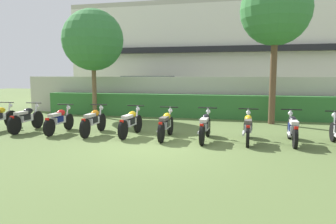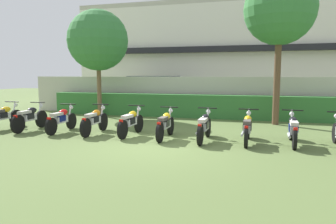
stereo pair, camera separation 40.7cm
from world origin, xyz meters
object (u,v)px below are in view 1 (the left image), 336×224
(motorcycle_in_row_2, at_px, (59,120))
(motorcycle_in_row_8, at_px, (292,128))
(tree_far_side, at_px, (276,11))
(motorcycle_in_row_7, at_px, (248,127))
(motorcycle_in_row_1, at_px, (26,118))
(motorcycle_in_row_5, at_px, (166,124))
(parked_car, at_px, (150,92))
(motorcycle_in_row_3, at_px, (93,121))
(motorcycle_in_row_6, at_px, (205,126))
(tree_near_inspector, at_px, (93,40))
(motorcycle_in_row_4, at_px, (131,122))

(motorcycle_in_row_2, bearing_deg, motorcycle_in_row_8, -91.30)
(tree_far_side, distance_m, motorcycle_in_row_7, 5.57)
(motorcycle_in_row_1, bearing_deg, motorcycle_in_row_5, -93.49)
(parked_car, distance_m, motorcycle_in_row_3, 8.19)
(tree_far_side, height_order, motorcycle_in_row_6, tree_far_side)
(motorcycle_in_row_6, relative_size, motorcycle_in_row_8, 1.01)
(tree_near_inspector, height_order, motorcycle_in_row_1, tree_near_inspector)
(tree_far_side, distance_m, motorcycle_in_row_2, 9.06)
(parked_car, bearing_deg, motorcycle_in_row_1, -98.57)
(motorcycle_in_row_7, bearing_deg, motorcycle_in_row_2, 90.80)
(motorcycle_in_row_5, bearing_deg, motorcycle_in_row_7, -89.46)
(parked_car, bearing_deg, motorcycle_in_row_6, -57.48)
(motorcycle_in_row_4, bearing_deg, motorcycle_in_row_6, -91.64)
(tree_far_side, relative_size, motorcycle_in_row_5, 3.18)
(tree_far_side, bearing_deg, motorcycle_in_row_4, -142.22)
(motorcycle_in_row_2, height_order, motorcycle_in_row_8, same)
(tree_near_inspector, height_order, motorcycle_in_row_4, tree_near_inspector)
(motorcycle_in_row_2, bearing_deg, parked_car, -7.78)
(motorcycle_in_row_1, xyz_separation_m, motorcycle_in_row_6, (6.26, -0.11, -0.01))
(tree_near_inspector, xyz_separation_m, motorcycle_in_row_2, (0.76, -4.22, -3.12))
(motorcycle_in_row_7, bearing_deg, parked_car, 34.49)
(motorcycle_in_row_4, bearing_deg, motorcycle_in_row_5, -94.76)
(motorcycle_in_row_4, distance_m, motorcycle_in_row_7, 3.68)
(motorcycle_in_row_3, bearing_deg, motorcycle_in_row_5, -94.59)
(motorcycle_in_row_6, bearing_deg, tree_near_inspector, 54.44)
(motorcycle_in_row_1, distance_m, motorcycle_in_row_8, 8.76)
(parked_car, height_order, motorcycle_in_row_1, parked_car)
(motorcycle_in_row_2, relative_size, motorcycle_in_row_5, 0.99)
(motorcycle_in_row_4, bearing_deg, motorcycle_in_row_1, 93.62)
(motorcycle_in_row_2, bearing_deg, tree_far_side, -64.82)
(motorcycle_in_row_1, relative_size, motorcycle_in_row_2, 1.06)
(motorcycle_in_row_6, height_order, motorcycle_in_row_8, motorcycle_in_row_6)
(motorcycle_in_row_2, xyz_separation_m, motorcycle_in_row_5, (3.76, -0.09, 0.00))
(motorcycle_in_row_8, bearing_deg, motorcycle_in_row_1, 92.69)
(motorcycle_in_row_2, xyz_separation_m, motorcycle_in_row_3, (1.27, 0.01, 0.01))
(motorcycle_in_row_2, height_order, motorcycle_in_row_5, motorcycle_in_row_5)
(motorcycle_in_row_6, height_order, motorcycle_in_row_7, motorcycle_in_row_6)
(parked_car, bearing_deg, motorcycle_in_row_3, -81.03)
(parked_car, relative_size, motorcycle_in_row_5, 2.55)
(tree_far_side, xyz_separation_m, motorcycle_in_row_5, (-3.48, -3.79, -3.99))
(motorcycle_in_row_2, relative_size, motorcycle_in_row_8, 0.96)
(parked_car, xyz_separation_m, motorcycle_in_row_8, (6.64, -8.10, -0.49))
(parked_car, height_order, motorcycle_in_row_6, parked_car)
(parked_car, xyz_separation_m, tree_far_side, (6.40, -4.48, 3.50))
(tree_near_inspector, bearing_deg, parked_car, 67.97)
(motorcycle_in_row_5, bearing_deg, tree_near_inspector, 46.03)
(motorcycle_in_row_1, bearing_deg, motorcycle_in_row_4, -91.47)
(motorcycle_in_row_6, xyz_separation_m, motorcycle_in_row_8, (2.50, 0.19, -0.01))
(motorcycle_in_row_3, bearing_deg, tree_far_side, -60.53)
(tree_far_side, bearing_deg, motorcycle_in_row_6, -120.63)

